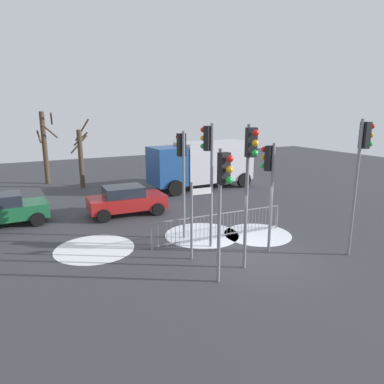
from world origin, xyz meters
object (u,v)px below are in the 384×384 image
(traffic_light_foreground_left, at_px, (223,187))
(traffic_light_mid_right, at_px, (209,158))
(bare_tree_left, at_px, (81,156))
(traffic_light_foreground_right, at_px, (269,173))
(bare_tree_centre, at_px, (45,146))
(car_red_trailing, at_px, (126,200))
(traffic_light_rear_right, at_px, (362,158))
(traffic_light_rear_left, at_px, (182,161))
(direction_sign_post, at_px, (193,216))
(car_green_far, at_px, (2,210))
(delivery_truck, at_px, (202,163))
(traffic_light_mid_left, at_px, (250,166))

(traffic_light_foreground_left, bearing_deg, traffic_light_mid_right, -119.37)
(bare_tree_left, bearing_deg, traffic_light_foreground_right, -73.98)
(bare_tree_left, relative_size, bare_tree_centre, 0.91)
(traffic_light_foreground_right, distance_m, car_red_trailing, 7.99)
(traffic_light_rear_right, bearing_deg, traffic_light_rear_left, -124.85)
(traffic_light_foreground_right, distance_m, traffic_light_rear_left, 3.50)
(direction_sign_post, xyz_separation_m, bare_tree_centre, (-3.34, 16.47, 1.10))
(car_green_far, bearing_deg, traffic_light_foreground_left, -59.29)
(car_red_trailing, height_order, car_green_far, same)
(traffic_light_rear_left, height_order, delivery_truck, traffic_light_rear_left)
(traffic_light_rear_left, xyz_separation_m, car_green_far, (-6.70, 5.07, -2.45))
(traffic_light_mid_left, relative_size, bare_tree_centre, 0.93)
(car_green_far, distance_m, bare_tree_centre, 9.83)
(traffic_light_foreground_right, bearing_deg, direction_sign_post, 151.65)
(traffic_light_foreground_left, xyz_separation_m, bare_tree_left, (-1.27, 15.97, -0.88))
(direction_sign_post, height_order, delivery_truck, delivery_truck)
(car_green_far, bearing_deg, traffic_light_rear_left, -39.37)
(traffic_light_rear_left, xyz_separation_m, bare_tree_centre, (-3.94, 14.30, -0.54))
(car_green_far, distance_m, delivery_truck, 12.38)
(traffic_light_foreground_left, bearing_deg, traffic_light_foreground_right, -160.12)
(traffic_light_mid_left, relative_size, car_green_far, 1.23)
(traffic_light_rear_right, xyz_separation_m, bare_tree_left, (-6.72, 16.25, -1.44))
(car_red_trailing, relative_size, delivery_truck, 0.54)
(traffic_light_rear_left, distance_m, bare_tree_left, 11.98)
(traffic_light_mid_left, bearing_deg, delivery_truck, -104.97)
(traffic_light_rear_left, distance_m, car_red_trailing, 5.00)
(traffic_light_rear_left, xyz_separation_m, delivery_truck, (5.30, 7.94, -1.48))
(traffic_light_mid_left, distance_m, bare_tree_left, 15.77)
(traffic_light_mid_right, xyz_separation_m, direction_sign_post, (-1.06, -0.82, -1.88))
(traffic_light_rear_left, distance_m, direction_sign_post, 2.79)
(traffic_light_rear_right, xyz_separation_m, delivery_truck, (0.54, 12.42, -1.84))
(direction_sign_post, relative_size, car_green_far, 0.72)
(car_green_far, bearing_deg, bare_tree_centre, 71.08)
(traffic_light_rear_right, height_order, traffic_light_rear_left, traffic_light_rear_right)
(delivery_truck, relative_size, bare_tree_left, 1.53)
(traffic_light_rear_left, height_order, traffic_light_mid_left, traffic_light_mid_left)
(traffic_light_foreground_left, relative_size, delivery_truck, 0.58)
(traffic_light_rear_left, relative_size, direction_sign_post, 1.57)
(traffic_light_foreground_right, height_order, car_red_trailing, traffic_light_foreground_right)
(car_red_trailing, bearing_deg, traffic_light_rear_left, -72.90)
(traffic_light_foreground_left, bearing_deg, delivery_truck, -123.66)
(traffic_light_mid_left, xyz_separation_m, direction_sign_post, (-1.17, 1.57, -1.91))
(direction_sign_post, relative_size, delivery_truck, 0.39)
(car_red_trailing, bearing_deg, direction_sign_post, -83.22)
(delivery_truck, distance_m, bare_tree_centre, 11.26)
(traffic_light_rear_right, relative_size, traffic_light_mid_left, 1.03)
(traffic_light_rear_right, distance_m, car_green_far, 15.18)
(traffic_light_rear_right, distance_m, car_red_trailing, 10.87)
(traffic_light_rear_left, distance_m, delivery_truck, 9.66)
(direction_sign_post, bearing_deg, traffic_light_rear_left, 77.70)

